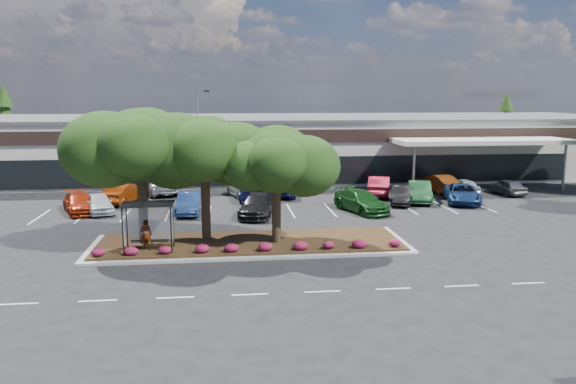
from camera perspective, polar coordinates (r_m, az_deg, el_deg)
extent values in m
plane|color=black|center=(28.76, 0.55, -7.45)|extent=(160.00, 160.00, 0.00)
cube|color=silver|center=(61.59, -3.42, 4.65)|extent=(80.00, 20.00, 6.00)
cube|color=#4A4A4C|center=(61.39, -3.45, 7.54)|extent=(80.40, 20.40, 0.30)
cube|color=black|center=(51.44, -2.80, 5.65)|extent=(80.00, 0.25, 1.20)
cube|color=black|center=(51.78, -2.77, 2.12)|extent=(60.00, 0.18, 2.60)
cube|color=red|center=(51.32, -9.53, 5.52)|extent=(6.00, 0.12, 1.00)
cube|color=silver|center=(54.25, 19.06, 4.92)|extent=(16.00, 5.00, 0.40)
cylinder|color=slate|center=(49.97, 12.64, 2.19)|extent=(0.24, 0.24, 4.20)
cylinder|color=slate|center=(56.16, 26.26, 2.23)|extent=(0.24, 0.24, 4.20)
cube|color=#9C9B97|center=(32.40, -3.87, -5.34)|extent=(18.00, 6.00, 0.15)
cube|color=#422E16|center=(32.37, -3.87, -5.13)|extent=(17.20, 5.20, 0.12)
cube|color=silver|center=(26.19, -25.71, -10.20)|extent=(1.60, 0.12, 0.01)
cube|color=silver|center=(25.33, -18.74, -10.41)|extent=(1.60, 0.12, 0.01)
cube|color=silver|center=(24.85, -11.39, -10.46)|extent=(1.60, 0.12, 0.01)
cube|color=silver|center=(24.78, -3.88, -10.34)|extent=(1.60, 0.12, 0.01)
cube|color=silver|center=(25.12, 3.55, -10.05)|extent=(1.60, 0.12, 0.01)
cube|color=silver|center=(25.86, 10.64, -9.62)|extent=(1.60, 0.12, 0.01)
cube|color=silver|center=(26.95, 17.24, -9.09)|extent=(1.60, 0.12, 0.01)
cube|color=silver|center=(28.37, 23.23, -8.50)|extent=(1.60, 0.12, 0.01)
cube|color=silver|center=(43.62, -23.93, -2.31)|extent=(0.12, 5.00, 0.01)
cube|color=silver|center=(42.82, -20.09, -2.27)|extent=(0.12, 5.00, 0.01)
cube|color=silver|center=(42.22, -16.13, -2.22)|extent=(0.12, 5.00, 0.01)
cube|color=silver|center=(41.82, -12.07, -2.16)|extent=(0.12, 5.00, 0.01)
cube|color=silver|center=(41.64, -7.96, -2.09)|extent=(0.12, 5.00, 0.01)
cube|color=silver|center=(41.67, -3.83, -2.01)|extent=(0.12, 5.00, 0.01)
cube|color=silver|center=(41.92, 0.27, -1.92)|extent=(0.12, 5.00, 0.01)
cube|color=silver|center=(42.38, 4.30, -1.81)|extent=(0.12, 5.00, 0.01)
cube|color=silver|center=(43.04, 8.23, -1.71)|extent=(0.12, 5.00, 0.01)
cube|color=silver|center=(43.90, 12.02, -1.60)|extent=(0.12, 5.00, 0.01)
cube|color=silver|center=(44.95, 15.65, -1.48)|extent=(0.12, 5.00, 0.01)
cube|color=silver|center=(46.16, 19.10, -1.37)|extent=(0.12, 5.00, 0.01)
cylinder|color=black|center=(31.93, -16.06, -3.28)|extent=(0.08, 0.08, 2.50)
cylinder|color=black|center=(31.61, -11.58, -3.23)|extent=(0.08, 0.08, 2.50)
cylinder|color=black|center=(30.68, -16.45, -3.83)|extent=(0.08, 0.08, 2.50)
cylinder|color=black|center=(30.35, -11.78, -3.78)|extent=(0.08, 0.08, 2.50)
cube|color=black|center=(30.85, -14.08, -1.19)|extent=(2.75, 1.55, 0.10)
cube|color=silver|center=(31.72, -13.84, -3.04)|extent=(2.30, 0.03, 2.00)
cube|color=black|center=(31.55, -13.86, -4.84)|extent=(2.00, 0.35, 0.06)
cone|color=#18330D|center=(77.99, -26.72, 6.19)|extent=(4.40, 4.40, 10.00)
cone|color=#18330D|center=(80.59, 21.18, 6.30)|extent=(3.96, 3.96, 9.00)
imported|color=#594C47|center=(31.32, -14.21, -4.23)|extent=(0.65, 0.46, 1.67)
cube|color=#9C9B97|center=(55.81, -9.01, 1.12)|extent=(0.50, 0.50, 0.40)
cylinder|color=slate|center=(55.32, -9.14, 5.79)|extent=(0.14, 0.14, 8.71)
cube|color=slate|center=(55.31, -8.80, 10.16)|extent=(0.92, 0.48, 0.14)
cube|color=black|center=(55.44, -8.30, 10.10)|extent=(0.52, 0.42, 0.18)
imported|color=#99250A|center=(43.96, -20.40, -1.05)|extent=(3.65, 5.30, 1.43)
imported|color=silver|center=(43.31, -18.65, -1.09)|extent=(3.03, 4.60, 1.45)
imported|color=navy|center=(41.47, -9.98, -1.13)|extent=(1.89, 4.72, 1.53)
imported|color=black|center=(40.12, -3.12, -1.34)|extent=(3.26, 5.71, 1.56)
imported|color=#164616|center=(41.86, 7.45, -0.93)|extent=(3.88, 5.81, 1.56)
imported|color=black|center=(45.35, 11.41, -0.30)|extent=(2.85, 4.60, 1.43)
imported|color=#194623|center=(46.65, 13.21, 0.04)|extent=(3.03, 5.26, 1.64)
imported|color=navy|center=(47.00, 17.26, -0.16)|extent=(3.88, 5.88, 1.50)
imported|color=#9FA2AA|center=(50.44, -12.57, 0.83)|extent=(4.11, 6.62, 1.71)
imported|color=#622003|center=(46.69, -16.37, -0.11)|extent=(3.07, 5.17, 1.61)
imported|color=#171854|center=(46.26, -3.77, 0.17)|extent=(2.33, 5.51, 1.59)
imported|color=#A6ACB0|center=(47.55, -4.30, 0.31)|extent=(3.51, 5.45, 1.40)
imported|color=navy|center=(48.12, -0.52, 0.54)|extent=(3.70, 5.99, 1.55)
imported|color=maroon|center=(48.88, 9.22, 0.64)|extent=(3.19, 5.40, 1.68)
imported|color=#642A0A|center=(51.70, 14.92, 0.88)|extent=(2.69, 5.08, 1.59)
imported|color=#B5BCC1|center=(51.29, 17.27, 0.58)|extent=(1.98, 4.20, 1.39)
imported|color=#4D4D53|center=(52.25, 21.34, 0.51)|extent=(2.17, 4.24, 1.38)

